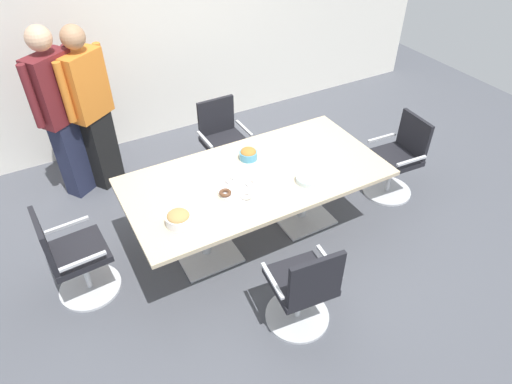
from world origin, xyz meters
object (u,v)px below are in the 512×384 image
office_chair_2 (223,145)px  office_chair_3 (73,259)px  person_standing_1 (91,108)px  donut_platter (238,189)px  office_chair_1 (397,161)px  snack_bowl_pretzels (248,154)px  snack_bowl_cookies (179,218)px  plate_stack (309,179)px  conference_table (256,186)px  person_standing_0 (61,113)px  office_chair_0 (303,290)px

office_chair_2 → office_chair_3: bearing=27.0°
person_standing_1 → donut_platter: bearing=80.8°
office_chair_1 → snack_bowl_pretzels: 1.72m
snack_bowl_cookies → plate_stack: (1.23, -0.04, -0.04)m
office_chair_2 → office_chair_3: size_ratio=1.00×
conference_table → office_chair_2: 1.13m
conference_table → person_standing_0: person_standing_0 is taller
office_chair_2 → conference_table: bearing=80.0°
plate_stack → person_standing_0: bearing=132.2°
person_standing_0 → donut_platter: bearing=88.8°
office_chair_3 → snack_bowl_cookies: size_ratio=4.36×
donut_platter → office_chair_0: bearing=-86.6°
snack_bowl_cookies → person_standing_1: bearing=96.6°
conference_table → donut_platter: bearing=-154.3°
person_standing_0 → person_standing_1: size_ratio=1.02×
person_standing_0 → person_standing_1: (0.29, 0.01, -0.03)m
conference_table → office_chair_2: size_ratio=2.64×
plate_stack → office_chair_0: bearing=-125.3°
person_standing_1 → plate_stack: size_ratio=7.73×
conference_table → office_chair_1: 1.71m
office_chair_3 → person_standing_1: person_standing_1 is taller
office_chair_2 → office_chair_1: bearing=140.5°
office_chair_2 → snack_bowl_cookies: bearing=52.2°
person_standing_0 → conference_table: bearing=96.0°
office_chair_0 → office_chair_3: size_ratio=1.00×
person_standing_1 → snack_bowl_pretzels: bearing=95.3°
office_chair_3 → person_standing_0: (0.33, 1.50, 0.58)m
office_chair_3 → snack_bowl_pretzels: size_ratio=5.30×
person_standing_1 → office_chair_1: bearing=113.1°
person_standing_1 → snack_bowl_pretzels: (1.14, -1.35, -0.15)m
conference_table → person_standing_1: person_standing_1 is taller
office_chair_2 → office_chair_3: same height
plate_stack → snack_bowl_cookies: bearing=178.4°
office_chair_0 → office_chair_2: same height
office_chair_3 → person_standing_1: bearing=154.3°
snack_bowl_pretzels → person_standing_1: bearing=130.2°
office_chair_3 → snack_bowl_cookies: office_chair_3 is taller
person_standing_0 → snack_bowl_pretzels: (1.43, -1.35, -0.18)m
conference_table → office_chair_2: office_chair_2 is taller
snack_bowl_cookies → plate_stack: bearing=-1.6°
office_chair_2 → snack_bowl_cookies: 1.76m
office_chair_1 → office_chair_3: same height
person_standing_1 → donut_platter: 1.93m
office_chair_0 → plate_stack: 1.03m
office_chair_3 → snack_bowl_pretzels: office_chair_3 is taller
office_chair_2 → person_standing_0: (-1.55, 0.52, 0.58)m
office_chair_1 → donut_platter: bearing=93.9°
person_standing_0 → person_standing_1: bearing=146.7°
snack_bowl_pretzels → plate_stack: 0.65m
person_standing_0 → donut_platter: size_ratio=5.02×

